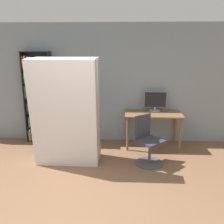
{
  "coord_description": "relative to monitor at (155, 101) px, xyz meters",
  "views": [
    {
      "loc": [
        0.65,
        -2.68,
        2.2
      ],
      "look_at": [
        0.44,
        1.64,
        1.05
      ],
      "focal_mm": 40.0,
      "sensor_mm": 36.0,
      "label": 1
    }
  ],
  "objects": [
    {
      "name": "desk",
      "position": [
        -0.06,
        -0.19,
        -0.33
      ],
      "size": [
        1.24,
        0.67,
        0.77
      ],
      "color": "brown",
      "rests_on": "ground"
    },
    {
      "name": "mattress_near",
      "position": [
        -1.77,
        -1.25,
        0.01
      ],
      "size": [
        1.19,
        0.45,
        2.01
      ],
      "color": "silver",
      "rests_on": "ground"
    },
    {
      "name": "bookshelf",
      "position": [
        -2.74,
        0.05,
        0.01
      ],
      "size": [
        0.63,
        0.25,
        2.09
      ],
      "color": "black",
      "rests_on": "ground"
    },
    {
      "name": "ground_plane",
      "position": [
        -1.36,
        -2.84,
        -1.0
      ],
      "size": [
        16.0,
        16.0,
        0.0
      ],
      "primitive_type": "plane",
      "color": "brown"
    },
    {
      "name": "office_chair",
      "position": [
        -0.24,
        -1.06,
        -0.61
      ],
      "size": [
        0.62,
        0.62,
        0.94
      ],
      "color": "#4C4C51",
      "rests_on": "ground"
    },
    {
      "name": "mattress_far",
      "position": [
        -1.77,
        -0.88,
        0.0
      ],
      "size": [
        1.19,
        0.35,
        2.0
      ],
      "color": "silver",
      "rests_on": "ground"
    },
    {
      "name": "wall_back",
      "position": [
        -1.36,
        0.17,
        0.35
      ],
      "size": [
        8.0,
        0.06,
        2.7
      ],
      "color": "gray",
      "rests_on": "ground"
    },
    {
      "name": "monitor",
      "position": [
        0.0,
        0.0,
        0.0
      ],
      "size": [
        0.51,
        0.25,
        0.45
      ],
      "color": "#B7B7BC",
      "rests_on": "desk"
    }
  ]
}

